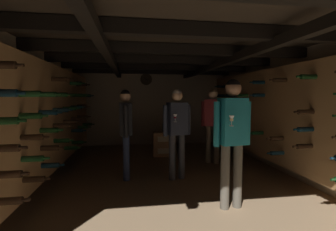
{
  "coord_description": "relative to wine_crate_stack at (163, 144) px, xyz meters",
  "views": [
    {
      "loc": [
        -0.7,
        -4.44,
        1.5
      ],
      "look_at": [
        0.08,
        0.61,
        1.11
      ],
      "focal_mm": 25.94,
      "sensor_mm": 36.0,
      "label": 1
    }
  ],
  "objects": [
    {
      "name": "wine_crate_stack",
      "position": [
        0.0,
        0.0,
        0.0
      ],
      "size": [
        0.52,
        0.35,
        0.6
      ],
      "color": "#A37547",
      "rests_on": "ground_plane"
    },
    {
      "name": "display_bottle",
      "position": [
        0.03,
        0.06,
        0.44
      ],
      "size": [
        0.08,
        0.08,
        0.35
      ],
      "color": "#0F2838",
      "rests_on": "wine_crate_stack"
    },
    {
      "name": "person_guest_mid_left",
      "position": [
        -0.9,
        -1.66,
        0.68
      ],
      "size": [
        0.23,
        0.54,
        1.63
      ],
      "color": "#232D4C",
      "rests_on": "ground_plane"
    },
    {
      "name": "person_host_center",
      "position": [
        0.01,
        -1.82,
        0.69
      ],
      "size": [
        0.53,
        0.39,
        1.64
      ],
      "color": "#2D2D33",
      "rests_on": "ground_plane"
    },
    {
      "name": "person_guest_far_right",
      "position": [
        1.02,
        -0.87,
        0.72
      ],
      "size": [
        0.46,
        0.37,
        1.69
      ],
      "color": "brown",
      "rests_on": "ground_plane"
    },
    {
      "name": "ground_plane",
      "position": [
        -0.11,
        -1.66,
        -0.3
      ],
      "size": [
        8.4,
        8.4,
        0.0
      ],
      "primitive_type": "plane",
      "color": "#8C7051"
    },
    {
      "name": "room_shell",
      "position": [
        -0.11,
        -1.39,
        1.13
      ],
      "size": [
        4.72,
        6.52,
        2.41
      ],
      "color": "tan",
      "rests_on": "ground_plane"
    },
    {
      "name": "person_guest_near_right",
      "position": [
        0.52,
        -3.07,
        0.76
      ],
      "size": [
        0.54,
        0.36,
        1.73
      ],
      "color": "#4C473D",
      "rests_on": "ground_plane"
    }
  ]
}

